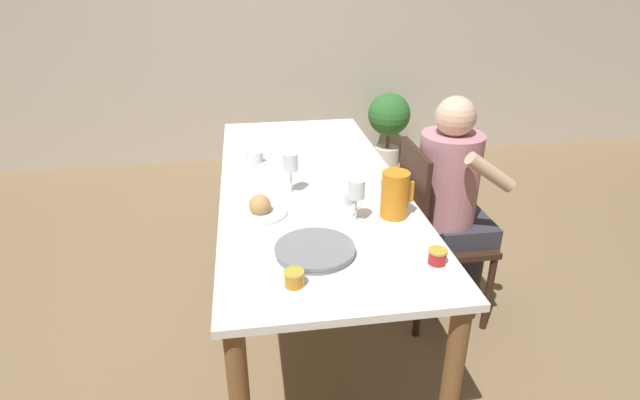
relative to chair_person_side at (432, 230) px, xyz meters
name	(u,v)px	position (x,y,z in m)	size (l,w,h in m)	color
ground_plane	(312,311)	(-0.62, 0.09, -0.51)	(20.00, 20.00, 0.00)	#7F6647
wall_back	(273,18)	(-0.62, 2.57, 0.79)	(10.00, 0.06, 2.60)	beige
dining_table	(311,200)	(-0.62, 0.09, 0.17)	(0.86, 2.08, 0.78)	white
chair_person_side	(432,230)	(0.00, 0.00, 0.00)	(0.42, 0.42, 0.95)	#331E14
person_seated	(453,192)	(0.09, 0.00, 0.20)	(0.39, 0.41, 1.20)	#33333D
red_pitcher	(395,194)	(-0.32, -0.32, 0.37)	(0.14, 0.12, 0.20)	orange
wine_glass_water	(291,164)	(-0.72, -0.02, 0.41)	(0.07, 0.07, 0.19)	white
wine_glass_juice	(356,191)	(-0.48, -0.34, 0.40)	(0.07, 0.07, 0.18)	white
teacup_near_person	(344,199)	(-0.50, -0.18, 0.30)	(0.15, 0.15, 0.06)	silver
teacup_across	(254,158)	(-0.88, 0.38, 0.30)	(0.15, 0.15, 0.06)	silver
serving_tray	(315,250)	(-0.69, -0.57, 0.29)	(0.30, 0.30, 0.03)	gray
bread_plate	(260,209)	(-0.87, -0.22, 0.30)	(0.23, 0.23, 0.09)	silver
jam_jar_amber	(294,278)	(-0.78, -0.76, 0.30)	(0.07, 0.07, 0.05)	#C67A1E
jam_jar_red	(438,256)	(-0.27, -0.70, 0.30)	(0.07, 0.07, 0.05)	#A81E1E
potted_plant	(389,119)	(0.41, 2.23, -0.08)	(0.39, 0.39, 0.67)	beige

